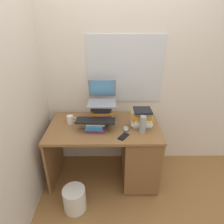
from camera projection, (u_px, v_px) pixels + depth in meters
ground_plane at (105, 175)px, 2.55m from camera, size 6.00×6.00×0.00m
wall_back at (104, 69)px, 2.33m from camera, size 6.00×0.06×2.60m
wall_left at (28, 78)px, 1.96m from camera, size 0.05×6.00×2.60m
desk at (130, 151)px, 2.34m from camera, size 1.26×0.71×0.74m
book_stack_tall at (102, 113)px, 2.24m from camera, size 0.25×0.21×0.24m
book_stack_keyboard_riser at (95, 126)px, 2.11m from camera, size 0.21×0.18×0.11m
book_stack_side at (141, 118)px, 2.17m from camera, size 0.25×0.19×0.21m
laptop at (102, 97)px, 2.22m from camera, size 0.32×0.33×0.24m
keyboard at (95, 121)px, 2.09m from camera, size 0.43×0.16×0.02m
computer_mouse at (126, 129)px, 2.13m from camera, size 0.06×0.10×0.04m
mug at (70, 120)px, 2.25m from camera, size 0.11×0.07×0.10m
water_bottle at (143, 124)px, 2.06m from camera, size 0.07×0.07×0.19m
cell_phone at (123, 137)px, 2.01m from camera, size 0.13×0.15×0.01m
wastebasket at (75, 199)px, 2.05m from camera, size 0.24×0.24×0.26m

